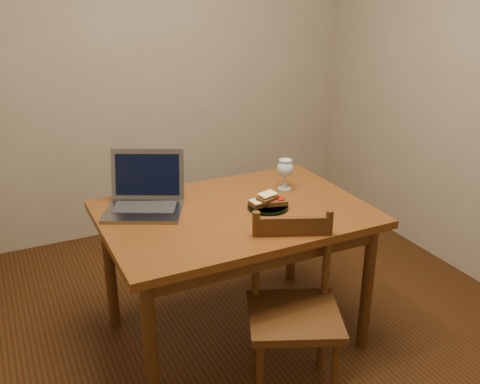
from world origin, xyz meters
name	(u,v)px	position (x,y,z in m)	size (l,w,h in m)	color
floor	(246,339)	(0.00, 0.00, -0.01)	(3.20, 3.20, 0.02)	black
back_wall	(145,55)	(0.00, 1.61, 1.30)	(3.20, 0.02, 2.60)	gray
table	(235,226)	(-0.04, 0.06, 0.65)	(1.30, 0.90, 0.74)	#4D200C
chair	(294,303)	(0.03, -0.42, 0.47)	(0.52, 0.51, 0.43)	#3E240D
plate	(268,207)	(0.12, 0.01, 0.75)	(0.21, 0.21, 0.02)	black
sandwich_cheese	(261,202)	(0.09, 0.02, 0.77)	(0.11, 0.07, 0.03)	#381E0C
sandwich_tomato	(276,201)	(0.16, 0.00, 0.77)	(0.11, 0.07, 0.03)	#381E0C
sandwich_top	(268,197)	(0.12, 0.01, 0.80)	(0.11, 0.06, 0.03)	#381E0C
milk_glass	(285,174)	(0.33, 0.20, 0.82)	(0.09, 0.09, 0.17)	white
laptop	(145,194)	(-0.42, 0.29, 0.81)	(0.48, 0.47, 0.27)	slate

